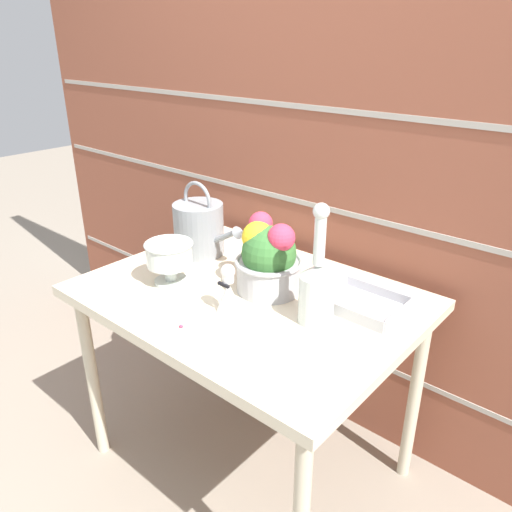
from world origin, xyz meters
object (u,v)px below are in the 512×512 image
(wire_tray, at_px, (364,305))
(figurine_vase, at_px, (228,293))
(glass_decanter, at_px, (317,286))
(watering_can, at_px, (199,228))
(crystal_pedestal_bowl, at_px, (169,256))
(flower_planter, at_px, (268,258))

(wire_tray, bearing_deg, figurine_vase, -136.24)
(glass_decanter, bearing_deg, figurine_vase, -150.96)
(watering_can, bearing_deg, glass_decanter, -11.32)
(watering_can, relative_size, crystal_pedestal_bowl, 2.04)
(crystal_pedestal_bowl, height_order, flower_planter, flower_planter)
(watering_can, relative_size, glass_decanter, 0.91)
(crystal_pedestal_bowl, bearing_deg, flower_planter, 31.92)
(wire_tray, bearing_deg, crystal_pedestal_bowl, -154.72)
(watering_can, xyz_separation_m, figurine_vase, (0.40, -0.25, -0.04))
(crystal_pedestal_bowl, distance_m, wire_tray, 0.66)
(glass_decanter, distance_m, figurine_vase, 0.27)
(glass_decanter, bearing_deg, crystal_pedestal_bowl, -167.33)
(crystal_pedestal_bowl, relative_size, glass_decanter, 0.45)
(watering_can, relative_size, figurine_vase, 2.10)
(figurine_vase, bearing_deg, flower_planter, 90.24)
(crystal_pedestal_bowl, relative_size, flower_planter, 0.65)
(flower_planter, distance_m, glass_decanter, 0.24)
(figurine_vase, height_order, wire_tray, figurine_vase)
(figurine_vase, distance_m, wire_tray, 0.42)
(crystal_pedestal_bowl, xyz_separation_m, flower_planter, (0.28, 0.18, 0.02))
(watering_can, relative_size, flower_planter, 1.32)
(watering_can, xyz_separation_m, glass_decanter, (0.63, -0.13, 0.01))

